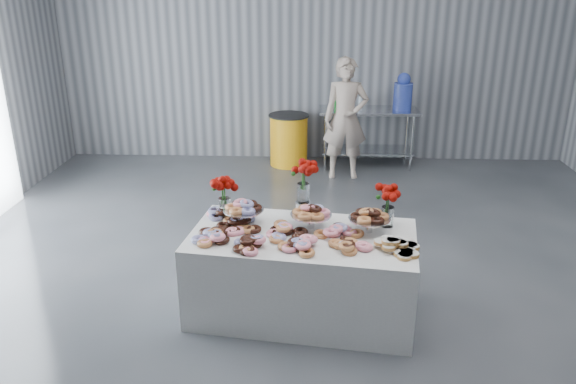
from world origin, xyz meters
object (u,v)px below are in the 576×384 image
at_px(display_table, 302,273).
at_px(trash_barrel, 289,140).
at_px(person, 346,119).
at_px(water_jug, 403,93).
at_px(prep_table, 368,127).

bearing_deg(display_table, trash_barrel, 93.90).
height_order(display_table, person, person).
height_order(person, trash_barrel, person).
bearing_deg(person, water_jug, 29.98).
bearing_deg(display_table, water_jug, 70.98).
distance_m(display_table, prep_table, 4.28).
xyz_separation_m(display_table, prep_table, (0.94, 4.17, 0.24)).
distance_m(display_table, water_jug, 4.48).
bearing_deg(water_jug, person, -149.01).
xyz_separation_m(water_jug, trash_barrel, (-1.72, 0.00, -0.75)).
bearing_deg(trash_barrel, person, -32.00).
xyz_separation_m(display_table, water_jug, (1.44, 4.17, 0.77)).
distance_m(prep_table, person, 0.70).
bearing_deg(prep_table, water_jug, -0.00).
distance_m(water_jug, trash_barrel, 1.88).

